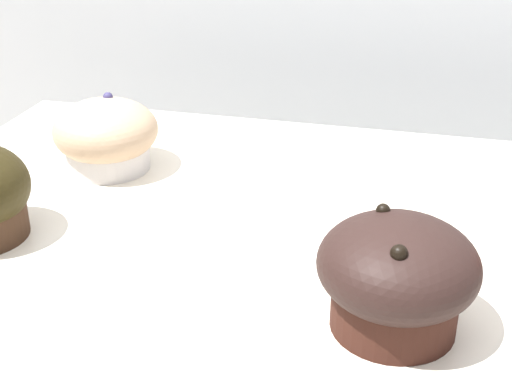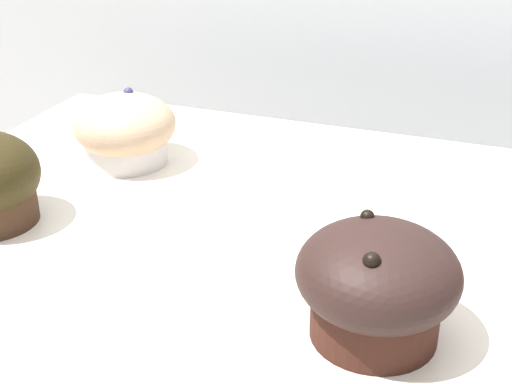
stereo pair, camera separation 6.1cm
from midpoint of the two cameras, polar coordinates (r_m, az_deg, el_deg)
wall_back at (r=1.15m, az=17.90°, el=6.12°), size 3.20×0.10×1.80m
muffin_back_left at (r=0.77m, az=-8.22°, el=4.88°), size 0.11×0.11×0.08m
muffin_back_right at (r=0.50m, az=13.13°, el=-7.23°), size 0.11×0.11×0.09m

